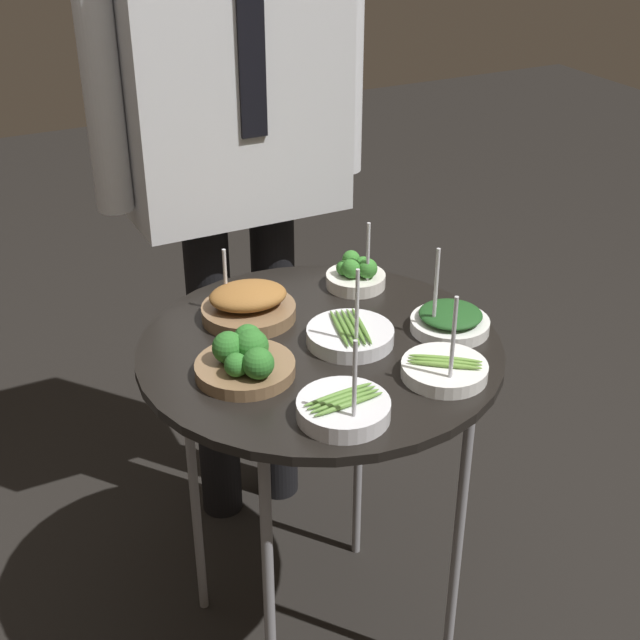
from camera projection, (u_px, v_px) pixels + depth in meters
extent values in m
plane|color=black|center=(320.00, 636.00, 1.95)|extent=(8.00, 8.00, 0.00)
cylinder|color=black|center=(320.00, 349.00, 1.59)|extent=(0.66, 0.66, 0.02)
cylinder|color=gray|center=(458.00, 539.00, 1.70)|extent=(0.02, 0.02, 0.72)
cylinder|color=gray|center=(269.00, 610.00, 1.54)|extent=(0.02, 0.02, 0.72)
cylinder|color=gray|center=(359.00, 430.00, 2.01)|extent=(0.02, 0.02, 0.72)
cylinder|color=gray|center=(193.00, 480.00, 1.85)|extent=(0.02, 0.02, 0.72)
cylinder|color=silver|center=(343.00, 409.00, 1.39)|extent=(0.15, 0.15, 0.03)
ellipsoid|color=#5B8938|center=(349.00, 404.00, 1.37)|extent=(0.13, 0.02, 0.01)
ellipsoid|color=#5B8938|center=(345.00, 401.00, 1.37)|extent=(0.13, 0.02, 0.01)
ellipsoid|color=#5B8938|center=(342.00, 397.00, 1.38)|extent=(0.13, 0.02, 0.01)
ellipsoid|color=#5B8938|center=(338.00, 394.00, 1.39)|extent=(0.13, 0.02, 0.01)
cylinder|color=silver|center=(354.00, 387.00, 1.32)|extent=(0.01, 0.01, 0.16)
cylinder|color=silver|center=(350.00, 336.00, 1.59)|extent=(0.16, 0.16, 0.03)
ellipsoid|color=#5B8938|center=(362.00, 326.00, 1.59)|extent=(0.04, 0.13, 0.01)
ellipsoid|color=#5B8938|center=(356.00, 326.00, 1.58)|extent=(0.04, 0.13, 0.01)
ellipsoid|color=#5B8938|center=(350.00, 327.00, 1.58)|extent=(0.04, 0.13, 0.01)
ellipsoid|color=#5B8938|center=(345.00, 328.00, 1.58)|extent=(0.04, 0.13, 0.01)
ellipsoid|color=#5B8938|center=(339.00, 328.00, 1.58)|extent=(0.04, 0.13, 0.01)
cylinder|color=silver|center=(357.00, 313.00, 1.52)|extent=(0.01, 0.01, 0.16)
cylinder|color=brown|center=(245.00, 369.00, 1.50)|extent=(0.17, 0.17, 0.02)
sphere|color=#2D7028|center=(252.00, 346.00, 1.48)|extent=(0.06, 0.06, 0.06)
sphere|color=#2D7028|center=(247.00, 338.00, 1.52)|extent=(0.05, 0.05, 0.05)
sphere|color=#2D7028|center=(228.00, 348.00, 1.48)|extent=(0.06, 0.06, 0.06)
sphere|color=#2D7028|center=(236.00, 365.00, 1.45)|extent=(0.04, 0.04, 0.04)
sphere|color=#2D7028|center=(258.00, 363.00, 1.44)|extent=(0.05, 0.05, 0.05)
cylinder|color=white|center=(444.00, 370.00, 1.49)|extent=(0.15, 0.15, 0.02)
ellipsoid|color=olive|center=(445.00, 358.00, 1.49)|extent=(0.10, 0.08, 0.01)
ellipsoid|color=olive|center=(445.00, 362.00, 1.48)|extent=(0.10, 0.08, 0.01)
ellipsoid|color=olive|center=(445.00, 365.00, 1.48)|extent=(0.10, 0.08, 0.01)
cylinder|color=silver|center=(453.00, 344.00, 1.42)|extent=(0.01, 0.01, 0.17)
cylinder|color=silver|center=(356.00, 280.00, 1.79)|extent=(0.12, 0.12, 0.03)
sphere|color=#387F2D|center=(363.00, 265.00, 1.78)|extent=(0.03, 0.03, 0.03)
sphere|color=#387F2D|center=(351.00, 259.00, 1.80)|extent=(0.04, 0.04, 0.04)
sphere|color=#387F2D|center=(344.00, 268.00, 1.77)|extent=(0.03, 0.03, 0.03)
sphere|color=#387F2D|center=(352.00, 268.00, 1.76)|extent=(0.04, 0.04, 0.04)
sphere|color=#387F2D|center=(367.00, 268.00, 1.76)|extent=(0.04, 0.04, 0.04)
cylinder|color=silver|center=(368.00, 257.00, 1.73)|extent=(0.01, 0.01, 0.15)
cylinder|color=brown|center=(249.00, 312.00, 1.67)|extent=(0.18, 0.18, 0.03)
ellipsoid|color=#93602D|center=(248.00, 296.00, 1.65)|extent=(0.16, 0.13, 0.04)
cylinder|color=silver|center=(225.00, 281.00, 1.66)|extent=(0.01, 0.01, 0.13)
cylinder|color=white|center=(450.00, 325.00, 1.63)|extent=(0.15, 0.15, 0.02)
ellipsoid|color=#1E4C1E|center=(451.00, 314.00, 1.62)|extent=(0.12, 0.12, 0.02)
cylinder|color=silver|center=(436.00, 293.00, 1.57)|extent=(0.01, 0.01, 0.17)
cylinder|color=black|center=(214.00, 374.00, 2.13)|extent=(0.10, 0.10, 0.81)
cylinder|color=black|center=(275.00, 358.00, 2.19)|extent=(0.10, 0.10, 0.81)
cube|color=silver|center=(231.00, 69.00, 1.81)|extent=(0.46, 0.22, 0.61)
cube|color=black|center=(251.00, 43.00, 1.69)|extent=(0.05, 0.01, 0.37)
cylinder|color=silver|center=(100.00, 71.00, 1.70)|extent=(0.07, 0.07, 0.56)
cylinder|color=silver|center=(346.00, 44.00, 1.91)|extent=(0.07, 0.07, 0.56)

